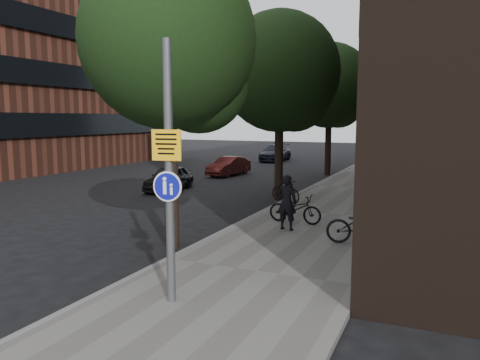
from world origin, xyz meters
The scene contains 15 objects.
ground centered at (0.00, 0.00, 0.00)m, with size 120.00×120.00×0.00m, color black.
sidewalk centered at (0.25, 10.00, 0.06)m, with size 4.50×60.00×0.12m, color slate.
curb_edge centered at (-2.00, 10.00, 0.07)m, with size 0.15×60.00×0.13m, color slate.
street_tree_near centered at (-2.53, 4.64, 5.11)m, with size 4.40×4.40×7.50m.
street_tree_mid centered at (-2.53, 13.14, 5.11)m, with size 5.00×5.00×7.80m.
street_tree_far centered at (-2.53, 22.14, 5.11)m, with size 5.00×5.00×7.80m.
signpost centered at (-0.54, 1.17, 2.45)m, with size 0.53×0.15×4.61m.
pedestrian centered at (-0.34, 7.20, 0.94)m, with size 0.60×0.39×1.64m, color black.
parked_bike_facade_near centered at (2.00, 6.43, 0.62)m, with size 0.66×1.90×1.00m, color black.
parked_bike_facade_far centered at (1.97, 11.60, 0.60)m, with size 0.45×1.59×0.95m, color black.
parked_bike_curb_near centered at (-0.38, 8.16, 0.57)m, with size 0.60×1.73×0.91m, color black.
parked_bike_curb_far centered at (-1.80, 11.51, 0.58)m, with size 0.43×1.52×0.91m, color black.
parked_car_near centered at (-8.04, 12.95, 0.58)m, with size 1.37×3.42×1.16m, color black.
parked_car_mid centered at (-7.93, 19.35, 0.56)m, with size 1.18×3.37×1.11m, color #4D1816.
parked_car_far centered at (-8.60, 29.60, 0.65)m, with size 1.82×4.47×1.30m, color black.
Camera 1 is at (3.85, -5.74, 3.39)m, focal length 35.00 mm.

